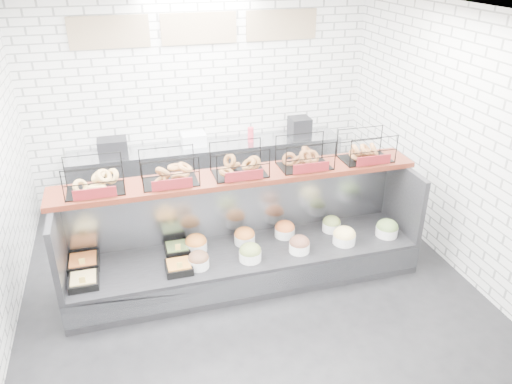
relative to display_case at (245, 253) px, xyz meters
name	(u,v)px	position (x,y,z in m)	size (l,w,h in m)	color
ground	(253,294)	(-0.01, -0.34, -0.33)	(5.50, 5.50, 0.00)	black
room_shell	(237,102)	(-0.01, 0.26, 1.73)	(5.02, 5.51, 3.01)	white
display_case	(245,253)	(0.00, 0.00, 0.00)	(4.00, 0.90, 1.20)	black
bagel_shelf	(240,164)	(-0.01, 0.18, 1.05)	(4.10, 0.50, 0.40)	#45170E
prep_counter	(209,171)	(-0.01, 2.09, 0.14)	(4.00, 0.60, 1.20)	#93969B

